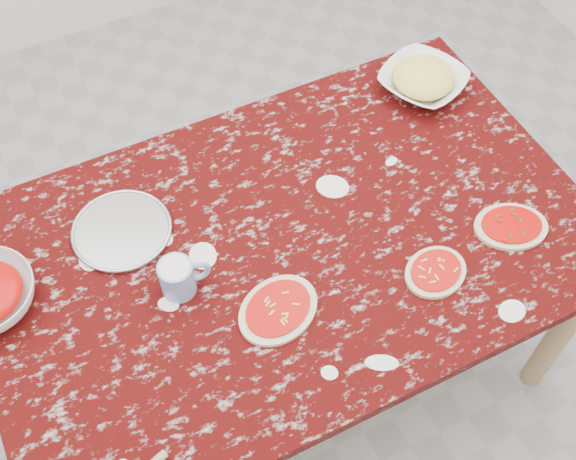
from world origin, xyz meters
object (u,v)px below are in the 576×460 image
(worktable, at_px, (288,258))
(cheese_bowl, at_px, (423,82))
(pizza_tray, at_px, (122,231))
(flour_mug, at_px, (179,277))

(worktable, distance_m, cheese_bowl, 0.70)
(pizza_tray, bearing_deg, cheese_bowl, 5.90)
(cheese_bowl, bearing_deg, pizza_tray, -174.10)
(worktable, bearing_deg, cheese_bowl, 27.63)
(pizza_tray, relative_size, flour_mug, 1.98)
(pizza_tray, height_order, cheese_bowl, cheese_bowl)
(pizza_tray, xyz_separation_m, flour_mug, (0.08, -0.23, 0.05))
(worktable, relative_size, cheese_bowl, 6.52)
(cheese_bowl, distance_m, flour_mug, 0.98)
(worktable, xyz_separation_m, pizza_tray, (-0.38, 0.22, 0.09))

